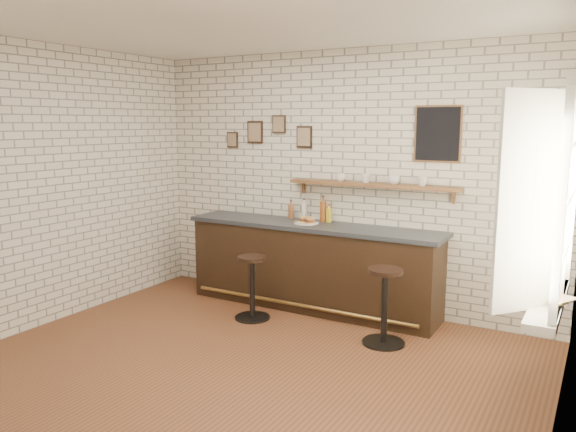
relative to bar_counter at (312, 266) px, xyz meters
name	(u,v)px	position (x,y,z in m)	size (l,w,h in m)	color
ground	(249,364)	(0.24, -1.70, -0.51)	(5.00, 5.00, 0.00)	brown
bar_counter	(312,266)	(0.00, 0.00, 0.00)	(3.10, 0.65, 1.01)	black
sandwich_plate	(306,223)	(-0.06, -0.02, 0.51)	(0.28, 0.28, 0.01)	white
ciabatta_sandwich	(307,219)	(-0.05, -0.02, 0.55)	(0.23, 0.16, 0.07)	tan
potato_chips	(305,222)	(-0.07, -0.03, 0.52)	(0.27, 0.19, 0.00)	gold
bitters_bottle_brown	(291,211)	(-0.39, 0.20, 0.60)	(0.07, 0.07, 0.23)	brown
bitters_bottle_white	(304,211)	(-0.21, 0.20, 0.61)	(0.07, 0.07, 0.25)	silver
bitters_bottle_amber	(323,211)	(0.04, 0.20, 0.63)	(0.07, 0.07, 0.31)	brown
condiment_bottle_yellow	(329,215)	(0.12, 0.20, 0.59)	(0.07, 0.07, 0.21)	gold
bar_stool_left	(252,285)	(-0.40, -0.67, -0.12)	(0.40, 0.40, 0.71)	black
bar_stool_right	(384,304)	(1.13, -0.63, -0.10)	(0.43, 0.43, 0.76)	black
wall_shelf	(371,185)	(0.64, 0.20, 0.97)	(2.00, 0.18, 0.18)	brown
shelf_cup_a	(341,177)	(0.26, 0.20, 1.04)	(0.11, 0.11, 0.09)	white
shelf_cup_b	(366,178)	(0.57, 0.20, 1.04)	(0.10, 0.10, 0.10)	white
shelf_cup_c	(395,180)	(0.91, 0.20, 1.04)	(0.13, 0.13, 0.10)	white
shelf_cup_d	(422,181)	(1.22, 0.20, 1.04)	(0.10, 0.10, 0.09)	white
back_wall_decor	(361,134)	(0.47, 0.28, 1.54)	(2.96, 0.02, 0.56)	black
window_sill	(549,301)	(2.64, -1.40, 0.39)	(0.20, 1.35, 0.06)	white
casement_window	(550,197)	(2.60, -1.40, 1.14)	(0.40, 1.30, 1.56)	white
book_lower	(545,299)	(2.62, -1.49, 0.43)	(0.16, 0.22, 0.02)	tan
book_upper	(545,296)	(2.62, -1.48, 0.45)	(0.18, 0.24, 0.02)	tan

